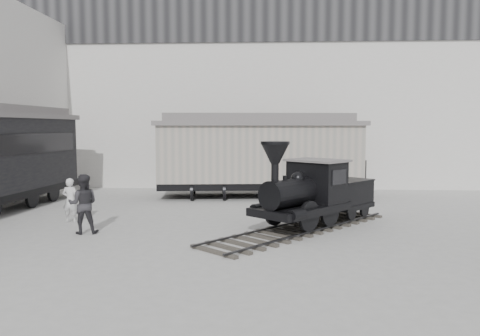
# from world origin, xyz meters

# --- Properties ---
(ground) EXTENTS (90.00, 90.00, 0.00)m
(ground) POSITION_xyz_m (0.00, 0.00, 0.00)
(ground) COLOR #9E9E9B
(north_wall) EXTENTS (34.00, 2.51, 11.00)m
(north_wall) POSITION_xyz_m (0.00, 14.98, 5.55)
(north_wall) COLOR silver
(north_wall) RESTS_ON ground
(locomotive) EXTENTS (6.76, 7.34, 2.90)m
(locomotive) POSITION_xyz_m (1.59, 3.82, 1.07)
(locomotive) COLOR #36322C
(locomotive) RESTS_ON ground
(boxcar) EXTENTS (10.24, 4.08, 4.09)m
(boxcar) POSITION_xyz_m (-0.28, 10.82, 2.14)
(boxcar) COLOR black
(boxcar) RESTS_ON ground
(visitor_a) EXTENTS (0.61, 0.42, 1.60)m
(visitor_a) POSITION_xyz_m (-6.97, 4.28, 0.80)
(visitor_a) COLOR silver
(visitor_a) RESTS_ON ground
(visitor_b) EXTENTS (1.07, 0.92, 1.92)m
(visitor_b) POSITION_xyz_m (-5.82, 2.56, 0.96)
(visitor_b) COLOR #2E2D31
(visitor_b) RESTS_ON ground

